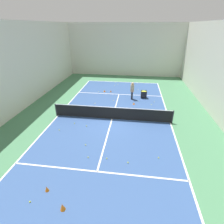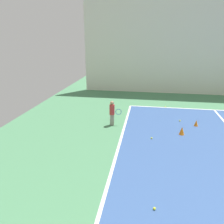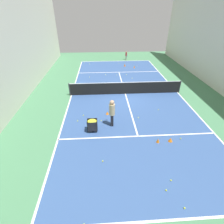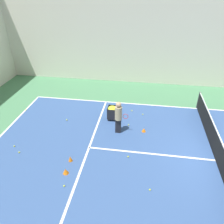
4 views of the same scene
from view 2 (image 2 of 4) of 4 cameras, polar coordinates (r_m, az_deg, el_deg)
line_baseline_near at (r=8.83m, az=2.24°, el=-7.37°), size 9.33×0.10×0.00m
player_near_baseline at (r=10.06m, az=0.08°, el=0.14°), size 0.26×0.56×1.17m
training_cone_0 at (r=10.85m, az=21.12°, el=-2.72°), size 0.18×0.18×0.28m
training_cone_2 at (r=9.71m, az=17.78°, el=-4.67°), size 0.22×0.22×0.35m
tennis_ball_3 at (r=9.07m, az=10.32°, el=-6.72°), size 0.07×0.07×0.07m
tennis_ball_6 at (r=13.19m, az=13.77°, el=1.34°), size 0.07×0.07×0.07m
tennis_ball_11 at (r=5.81m, az=11.02°, el=-23.50°), size 0.07×0.07×0.07m
tennis_ball_22 at (r=11.20m, az=17.32°, el=-2.18°), size 0.07×0.07×0.07m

